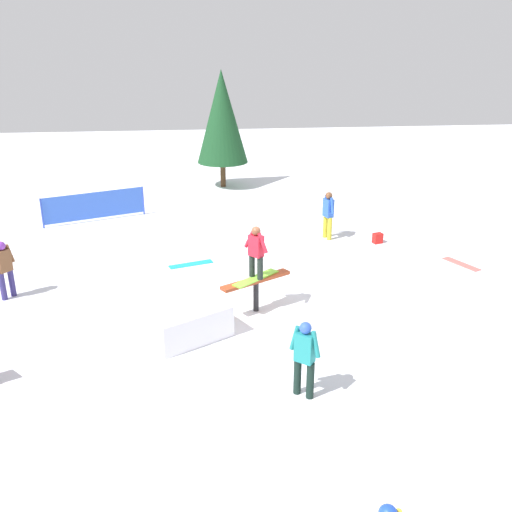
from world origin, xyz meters
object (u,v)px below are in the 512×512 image
object	(u,v)px
bystander_blue	(328,213)
loose_snowboard_cyan	(191,264)
loose_snowboard_coral	(461,264)
pine_tree_near	(222,117)
main_rider_on_rail	(256,253)
backpack_on_snow	(378,238)
bystander_teal	(305,355)
bystander_brown	(4,267)
rail_feature	(256,284)

from	to	relation	value
bystander_blue	loose_snowboard_cyan	xyz separation A→B (m)	(-4.64, -1.90, -0.90)
loose_snowboard_coral	loose_snowboard_cyan	bearing A→B (deg)	58.78
loose_snowboard_cyan	pine_tree_near	xyz separation A→B (m)	(1.52, 9.50, 3.13)
main_rider_on_rail	loose_snowboard_coral	xyz separation A→B (m)	(6.53, 2.40, -1.53)
main_rider_on_rail	bystander_blue	size ratio (longest dim) A/B	0.83
bystander_blue	loose_snowboard_coral	bearing A→B (deg)	33.40
backpack_on_snow	main_rider_on_rail	bearing A→B (deg)	-151.86
bystander_teal	pine_tree_near	bearing A→B (deg)	-48.41
loose_snowboard_coral	loose_snowboard_cyan	xyz separation A→B (m)	(-8.15, 0.89, 0.00)
bystander_brown	bystander_teal	bearing A→B (deg)	-89.60
bystander_blue	loose_snowboard_cyan	size ratio (longest dim) A/B	1.21
rail_feature	bystander_brown	xyz separation A→B (m)	(-6.41, 1.47, 0.16)
bystander_teal	bystander_blue	bearing A→B (deg)	-66.27
main_rider_on_rail	bystander_brown	xyz separation A→B (m)	(-6.41, 1.47, -0.66)
rail_feature	loose_snowboard_cyan	bearing A→B (deg)	86.14
bystander_brown	backpack_on_snow	size ratio (longest dim) A/B	4.62
loose_snowboard_coral	backpack_on_snow	world-z (taller)	backpack_on_snow
main_rider_on_rail	loose_snowboard_coral	size ratio (longest dim) A/B	1.08
loose_snowboard_cyan	pine_tree_near	bearing A→B (deg)	-116.74
loose_snowboard_coral	pine_tree_near	distance (m)	12.71
bystander_teal	bystander_brown	bearing A→B (deg)	2.61
loose_snowboard_cyan	rail_feature	bearing A→B (deg)	98.60
backpack_on_snow	bystander_teal	bearing A→B (deg)	-132.89
loose_snowboard_coral	backpack_on_snow	distance (m)	2.90
backpack_on_snow	pine_tree_near	bearing A→B (deg)	103.04
rail_feature	bystander_brown	distance (m)	6.58
bystander_brown	loose_snowboard_cyan	xyz separation A→B (m)	(4.79, 1.81, -0.87)
pine_tree_near	bystander_blue	bearing A→B (deg)	-67.70
main_rider_on_rail	backpack_on_snow	bearing A→B (deg)	3.64
bystander_brown	loose_snowboard_coral	world-z (taller)	bystander_brown
main_rider_on_rail	backpack_on_snow	distance (m)	6.60
bystander_teal	bystander_brown	xyz separation A→B (m)	(-6.91, 5.18, -0.00)
bystander_brown	loose_snowboard_coral	bearing A→B (deg)	-48.63
bystander_blue	backpack_on_snow	world-z (taller)	bystander_blue
loose_snowboard_coral	backpack_on_snow	bearing A→B (deg)	17.19
bystander_teal	pine_tree_near	distance (m)	16.66
rail_feature	bystander_blue	size ratio (longest dim) A/B	1.13
loose_snowboard_coral	main_rider_on_rail	bearing A→B (deg)	85.16
bystander_brown	loose_snowboard_cyan	world-z (taller)	bystander_brown
rail_feature	bystander_teal	size ratio (longest dim) A/B	1.17
loose_snowboard_coral	bystander_blue	bearing A→B (deg)	26.55
rail_feature	backpack_on_snow	bearing A→B (deg)	14.62
bystander_blue	pine_tree_near	xyz separation A→B (m)	(-3.12, 7.60, 2.23)
bystander_brown	pine_tree_near	distance (m)	13.15
loose_snowboard_cyan	bystander_teal	bearing A→B (deg)	89.25
bystander_blue	pine_tree_near	size ratio (longest dim) A/B	0.31
main_rider_on_rail	bystander_blue	world-z (taller)	main_rider_on_rail
bystander_blue	bystander_brown	size ratio (longest dim) A/B	1.03
bystander_teal	bystander_blue	world-z (taller)	bystander_blue
loose_snowboard_coral	pine_tree_near	world-z (taller)	pine_tree_near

